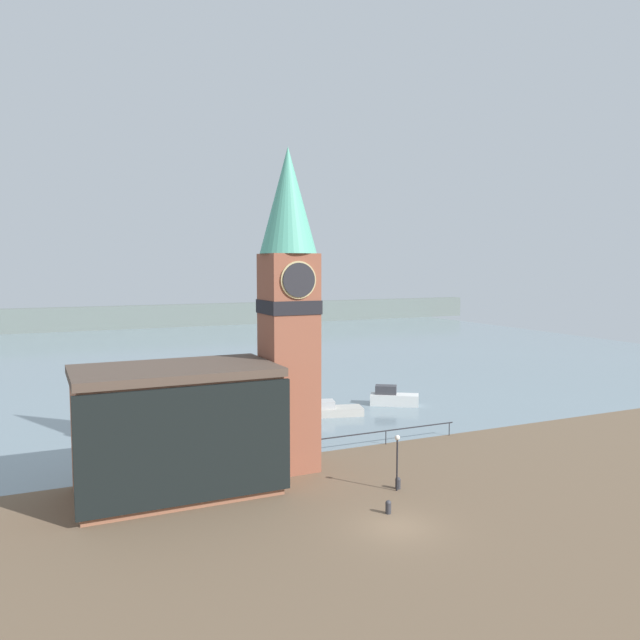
# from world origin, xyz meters

# --- Properties ---
(ground_plane) EXTENTS (160.00, 160.00, 0.00)m
(ground_plane) POSITION_xyz_m (0.00, 0.00, 0.00)
(ground_plane) COLOR brown
(water) EXTENTS (160.00, 120.00, 0.00)m
(water) POSITION_xyz_m (0.00, 73.63, -0.00)
(water) COLOR gray
(water) RESTS_ON ground_plane
(far_shoreline) EXTENTS (180.00, 3.00, 5.00)m
(far_shoreline) POSITION_xyz_m (0.00, 113.63, 2.50)
(far_shoreline) COLOR slate
(far_shoreline) RESTS_ON water
(pier_railing) EXTENTS (12.47, 0.08, 1.09)m
(pier_railing) POSITION_xyz_m (7.32, 13.38, 0.96)
(pier_railing) COLOR #232328
(pier_railing) RESTS_ON ground_plane
(clock_tower) EXTENTS (3.77, 3.77, 21.40)m
(clock_tower) POSITION_xyz_m (-1.54, 11.21, 11.38)
(clock_tower) COLOR brown
(clock_tower) RESTS_ON ground_plane
(pier_building) EXTENTS (11.98, 6.98, 7.67)m
(pier_building) POSITION_xyz_m (-9.36, 9.96, 3.85)
(pier_building) COLOR #935B42
(pier_building) RESTS_ON ground_plane
(boat_near) EXTENTS (6.05, 3.56, 1.41)m
(boat_near) POSITION_xyz_m (7.37, 23.60, 0.52)
(boat_near) COLOR #B7B2A8
(boat_near) RESTS_ON water
(boat_far) EXTENTS (4.84, 4.00, 1.94)m
(boat_far) POSITION_xyz_m (14.93, 24.80, 0.73)
(boat_far) COLOR silver
(boat_far) RESTS_ON water
(mooring_bollard_near) EXTENTS (0.34, 0.34, 0.74)m
(mooring_bollard_near) POSITION_xyz_m (3.05, 4.78, 0.40)
(mooring_bollard_near) COLOR #2D2D33
(mooring_bollard_near) RESTS_ON ground_plane
(mooring_bollard_far) EXTENTS (0.33, 0.33, 0.75)m
(mooring_bollard_far) POSITION_xyz_m (0.52, 1.72, 0.41)
(mooring_bollard_far) COLOR #2D2D33
(mooring_bollard_far) RESTS_ON ground_plane
(lamp_post) EXTENTS (0.32, 0.32, 3.47)m
(lamp_post) POSITION_xyz_m (2.81, 4.51, 2.47)
(lamp_post) COLOR black
(lamp_post) RESTS_ON ground_plane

